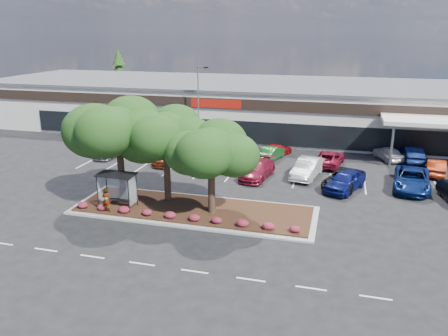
# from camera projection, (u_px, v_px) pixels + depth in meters

# --- Properties ---
(ground) EXTENTS (160.00, 160.00, 0.00)m
(ground) POSITION_uv_depth(u_px,v_px,m) (203.00, 238.00, 28.18)
(ground) COLOR black
(ground) RESTS_ON ground
(retail_store) EXTENTS (80.40, 25.20, 6.25)m
(retail_store) POSITION_uv_depth(u_px,v_px,m) (280.00, 106.00, 58.43)
(retail_store) COLOR beige
(retail_store) RESTS_ON ground
(landscape_island) EXTENTS (18.00, 6.00, 0.26)m
(landscape_island) POSITION_uv_depth(u_px,v_px,m) (194.00, 210.00, 32.32)
(landscape_island) COLOR #A1A19C
(landscape_island) RESTS_ON ground
(lane_markings) EXTENTS (33.12, 20.06, 0.01)m
(lane_markings) POSITION_uv_depth(u_px,v_px,m) (238.00, 185.00, 37.81)
(lane_markings) COLOR silver
(lane_markings) RESTS_ON ground
(shrub_row) EXTENTS (17.00, 0.80, 0.50)m
(shrub_row) POSITION_uv_depth(u_px,v_px,m) (184.00, 216.00, 30.27)
(shrub_row) COLOR #9B2443
(shrub_row) RESTS_ON landscape_island
(bus_shelter) EXTENTS (2.75, 1.55, 2.59)m
(bus_shelter) POSITION_uv_depth(u_px,v_px,m) (117.00, 180.00, 32.06)
(bus_shelter) COLOR black
(bus_shelter) RESTS_ON landscape_island
(island_tree_west) EXTENTS (7.20, 7.20, 7.89)m
(island_tree_west) POSITION_uv_depth(u_px,v_px,m) (120.00, 150.00, 33.05)
(island_tree_west) COLOR #133610
(island_tree_west) RESTS_ON landscape_island
(island_tree_mid) EXTENTS (6.60, 6.60, 7.32)m
(island_tree_mid) POSITION_uv_depth(u_px,v_px,m) (166.00, 154.00, 32.90)
(island_tree_mid) COLOR #133610
(island_tree_mid) RESTS_ON landscape_island
(island_tree_east) EXTENTS (5.80, 5.80, 6.50)m
(island_tree_east) POSITION_uv_depth(u_px,v_px,m) (211.00, 169.00, 30.65)
(island_tree_east) COLOR #133610
(island_tree_east) RESTS_ON landscape_island
(conifer_north_west) EXTENTS (4.40, 4.40, 10.00)m
(conifer_north_west) POSITION_uv_depth(u_px,v_px,m) (120.00, 77.00, 76.49)
(conifer_north_west) COLOR #133610
(conifer_north_west) RESTS_ON ground
(person_waiting) EXTENTS (0.67, 0.46, 1.77)m
(person_waiting) POSITION_uv_depth(u_px,v_px,m) (106.00, 200.00, 31.45)
(person_waiting) COLOR #594C47
(person_waiting) RESTS_ON landscape_island
(light_pole) EXTENTS (1.41, 0.76, 9.17)m
(light_pole) POSITION_uv_depth(u_px,v_px,m) (199.00, 112.00, 49.44)
(light_pole) COLOR #A1A19C
(light_pole) RESTS_ON ground
(car_0) EXTENTS (2.17, 4.96, 1.42)m
(car_0) POSITION_uv_depth(u_px,v_px,m) (111.00, 150.00, 46.44)
(car_0) COLOR slate
(car_0) RESTS_ON ground
(car_1) EXTENTS (2.53, 5.33, 1.50)m
(car_1) POSITION_uv_depth(u_px,v_px,m) (167.00, 155.00, 44.18)
(car_1) COLOR maroon
(car_1) RESTS_ON ground
(car_2) EXTENTS (3.90, 6.31, 1.63)m
(car_2) POSITION_uv_depth(u_px,v_px,m) (223.00, 158.00, 43.02)
(car_2) COLOR #5A5A62
(car_2) RESTS_ON ground
(car_3) EXTENTS (2.93, 5.58, 1.54)m
(car_3) POSITION_uv_depth(u_px,v_px,m) (257.00, 170.00, 39.56)
(car_3) COLOR maroon
(car_3) RESTS_ON ground
(car_4) EXTENTS (2.84, 5.49, 1.72)m
(car_4) POSITION_uv_depth(u_px,v_px,m) (307.00, 168.00, 39.71)
(car_4) COLOR silver
(car_4) RESTS_ON ground
(car_5) EXTENTS (3.83, 5.43, 1.72)m
(car_5) POSITION_uv_depth(u_px,v_px,m) (345.00, 181.00, 36.39)
(car_5) COLOR #0C1353
(car_5) RESTS_ON ground
(car_6) EXTENTS (4.07, 5.92, 1.50)m
(car_6) POSITION_uv_depth(u_px,v_px,m) (343.00, 179.00, 37.04)
(car_6) COLOR black
(car_6) RESTS_ON ground
(car_7) EXTENTS (3.59, 6.49, 1.72)m
(car_7) POSITION_uv_depth(u_px,v_px,m) (412.00, 179.00, 36.68)
(car_7) COLOR navy
(car_7) RESTS_ON ground
(car_9) EXTENTS (3.58, 5.75, 1.48)m
(car_9) POSITION_uv_depth(u_px,v_px,m) (188.00, 140.00, 50.30)
(car_9) COLOR white
(car_9) RESTS_ON ground
(car_10) EXTENTS (1.91, 4.33, 1.38)m
(car_10) POSITION_uv_depth(u_px,v_px,m) (184.00, 148.00, 47.15)
(car_10) COLOR #1C4A15
(car_10) RESTS_ON ground
(car_12) EXTENTS (2.58, 4.56, 1.42)m
(car_12) POSITION_uv_depth(u_px,v_px,m) (272.00, 153.00, 45.24)
(car_12) COLOR #15491A
(car_12) RESTS_ON ground
(car_13) EXTENTS (3.41, 4.97, 1.34)m
(car_13) POSITION_uv_depth(u_px,v_px,m) (276.00, 150.00, 46.40)
(car_13) COLOR maroon
(car_13) RESTS_ON ground
(car_14) EXTENTS (3.15, 5.61, 1.48)m
(car_14) POSITION_uv_depth(u_px,v_px,m) (329.00, 158.00, 43.19)
(car_14) COLOR maroon
(car_14) RESTS_ON ground
(car_15) EXTENTS (2.01, 4.90, 1.58)m
(car_15) POSITION_uv_depth(u_px,v_px,m) (412.00, 154.00, 44.49)
(car_15) COLOR navy
(car_15) RESTS_ON ground
(car_16) EXTENTS (3.23, 4.47, 1.41)m
(car_16) POSITION_uv_depth(u_px,v_px,m) (388.00, 153.00, 45.10)
(car_16) COLOR white
(car_16) RESTS_ON ground
(car_17) EXTENTS (2.34, 4.75, 1.50)m
(car_17) POSITION_uv_depth(u_px,v_px,m) (436.00, 167.00, 40.51)
(car_17) COLOR maroon
(car_17) RESTS_ON ground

